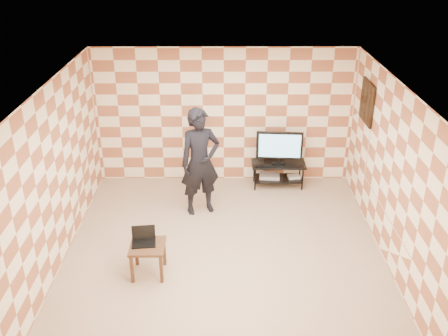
{
  "coord_description": "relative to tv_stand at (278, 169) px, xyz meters",
  "views": [
    {
      "loc": [
        -0.02,
        -6.67,
        4.67
      ],
      "look_at": [
        0.0,
        0.6,
        1.15
      ],
      "focal_mm": 40.0,
      "sensor_mm": 36.0,
      "label": 1
    }
  ],
  "objects": [
    {
      "name": "wall_right",
      "position": [
        1.43,
        -2.17,
        0.98
      ],
      "size": [
        0.02,
        5.0,
        2.7
      ],
      "primitive_type": "cube",
      "color": "#FFEDC7",
      "rests_on": "ground"
    },
    {
      "name": "laptop",
      "position": [
        -2.25,
        -2.72,
        0.18
      ],
      "size": [
        0.37,
        0.31,
        0.23
      ],
      "color": "black",
      "rests_on": "side_table"
    },
    {
      "name": "ceiling",
      "position": [
        -1.07,
        -2.17,
        2.33
      ],
      "size": [
        5.0,
        5.0,
        0.02
      ],
      "primitive_type": "cube",
      "color": "white",
      "rests_on": "wall_back"
    },
    {
      "name": "tv",
      "position": [
        0.0,
        -0.0,
        0.49
      ],
      "size": [
        0.9,
        0.19,
        0.65
      ],
      "color": "black",
      "rests_on": "tv_stand"
    },
    {
      "name": "person",
      "position": [
        -1.49,
        -0.96,
        0.61
      ],
      "size": [
        0.83,
        0.68,
        1.95
      ],
      "primitive_type": "imported",
      "rotation": [
        0.0,
        0.0,
        0.34
      ],
      "color": "black",
      "rests_on": "floor"
    },
    {
      "name": "game_console",
      "position": [
        0.32,
        0.01,
        -0.17
      ],
      "size": [
        0.26,
        0.21,
        0.05
      ],
      "primitive_type": "cube",
      "rotation": [
        0.0,
        0.0,
        0.16
      ],
      "color": "silver",
      "rests_on": "tv_stand"
    },
    {
      "name": "floor",
      "position": [
        -1.07,
        -2.17,
        -0.37
      ],
      "size": [
        5.0,
        5.0,
        0.0
      ],
      "primitive_type": "plane",
      "color": "tan",
      "rests_on": "ground"
    },
    {
      "name": "side_table",
      "position": [
        -2.19,
        -2.8,
        0.04
      ],
      "size": [
        0.51,
        0.51,
        0.5
      ],
      "color": "#3E2312",
      "rests_on": "floor"
    },
    {
      "name": "tv_stand",
      "position": [
        0.0,
        0.0,
        0.0
      ],
      "size": [
        1.05,
        0.47,
        0.5
      ],
      "color": "black",
      "rests_on": "floor"
    },
    {
      "name": "dvd_player",
      "position": [
        -0.16,
        0.03,
        -0.16
      ],
      "size": [
        0.42,
        0.31,
        0.07
      ],
      "primitive_type": "cube",
      "rotation": [
        0.0,
        0.0,
        -0.09
      ],
      "color": "#B8B8BA",
      "rests_on": "tv_stand"
    },
    {
      "name": "wall_front",
      "position": [
        -1.07,
        -4.67,
        0.98
      ],
      "size": [
        5.0,
        0.02,
        2.7
      ],
      "primitive_type": "cube",
      "color": "#FFEDC7",
      "rests_on": "ground"
    },
    {
      "name": "wall_left",
      "position": [
        -3.57,
        -2.17,
        0.98
      ],
      "size": [
        0.02,
        5.0,
        2.7
      ],
      "primitive_type": "cube",
      "color": "#FFEDC7",
      "rests_on": "ground"
    },
    {
      "name": "wall_art",
      "position": [
        1.4,
        -0.62,
        1.58
      ],
      "size": [
        0.04,
        0.72,
        0.72
      ],
      "color": "black",
      "rests_on": "wall_right"
    },
    {
      "name": "wall_back",
      "position": [
        -1.07,
        0.33,
        0.98
      ],
      "size": [
        5.0,
        0.02,
        2.7
      ],
      "primitive_type": "cube",
      "color": "#FFEDC7",
      "rests_on": "ground"
    }
  ]
}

